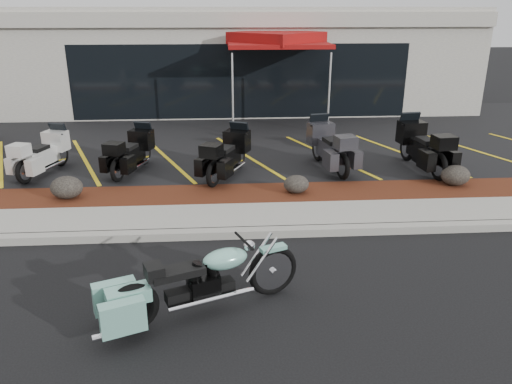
{
  "coord_description": "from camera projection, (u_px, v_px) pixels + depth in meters",
  "views": [
    {
      "loc": [
        -0.67,
        -7.52,
        4.03
      ],
      "look_at": [
        -0.08,
        1.2,
        0.77
      ],
      "focal_mm": 35.0,
      "sensor_mm": 36.0,
      "label": 1
    }
  ],
  "objects": [
    {
      "name": "boulder_left",
      "position": [
        67.0,
        187.0,
        10.64
      ],
      "size": [
        0.68,
        0.57,
        0.48
      ],
      "primitive_type": "ellipsoid",
      "color": "black",
      "rests_on": "mulch_bed"
    },
    {
      "name": "touring_grey",
      "position": [
        318.0,
        137.0,
        13.12
      ],
      "size": [
        1.24,
        2.31,
        1.28
      ],
      "primitive_type": null,
      "rotation": [
        0.0,
        0.0,
        1.76
      ],
      "color": "#2B2A2F",
      "rests_on": "upper_lot"
    },
    {
      "name": "ground",
      "position": [
        266.0,
        259.0,
        8.48
      ],
      "size": [
        90.0,
        90.0,
        0.0
      ],
      "primitive_type": "plane",
      "color": "black",
      "rests_on": "ground"
    },
    {
      "name": "touring_white",
      "position": [
        59.0,
        145.0,
        12.71
      ],
      "size": [
        1.3,
        2.08,
        1.13
      ],
      "primitive_type": null,
      "rotation": [
        0.0,
        0.0,
        1.26
      ],
      "color": "silver",
      "rests_on": "upper_lot"
    },
    {
      "name": "boulder_right",
      "position": [
        455.0,
        175.0,
        11.42
      ],
      "size": [
        0.66,
        0.55,
        0.47
      ],
      "primitive_type": "ellipsoid",
      "color": "black",
      "rests_on": "mulch_bed"
    },
    {
      "name": "touring_black_mid",
      "position": [
        239.0,
        145.0,
        12.51
      ],
      "size": [
        1.59,
        2.21,
        1.21
      ],
      "primitive_type": null,
      "rotation": [
        0.0,
        0.0,
        1.14
      ],
      "color": "black",
      "rests_on": "upper_lot"
    },
    {
      "name": "touring_black_front",
      "position": [
        144.0,
        143.0,
        12.83
      ],
      "size": [
        1.31,
        2.09,
        1.14
      ],
      "primitive_type": null,
      "rotation": [
        0.0,
        0.0,
        1.26
      ],
      "color": "black",
      "rests_on": "upper_lot"
    },
    {
      "name": "dealership_building",
      "position": [
        237.0,
        57.0,
        21.3
      ],
      "size": [
        18.0,
        8.16,
        4.0
      ],
      "color": "#99968A",
      "rests_on": "ground"
    },
    {
      "name": "hero_cruiser",
      "position": [
        273.0,
        264.0,
        7.25
      ],
      "size": [
        2.97,
        1.75,
        1.02
      ],
      "primitive_type": null,
      "rotation": [
        0.0,
        0.0,
        0.38
      ],
      "color": "#7CC1AF",
      "rests_on": "ground"
    },
    {
      "name": "boulder_mid",
      "position": [
        296.0,
        184.0,
        10.96
      ],
      "size": [
        0.56,
        0.47,
        0.4
      ],
      "primitive_type": "ellipsoid",
      "color": "black",
      "rests_on": "mulch_bed"
    },
    {
      "name": "sidewalk",
      "position": [
        259.0,
        217.0,
        9.95
      ],
      "size": [
        24.0,
        1.2,
        0.15
      ],
      "primitive_type": "cube",
      "color": "gray",
      "rests_on": "ground"
    },
    {
      "name": "popup_canopy",
      "position": [
        277.0,
        41.0,
        16.73
      ],
      "size": [
        4.13,
        4.13,
        3.08
      ],
      "rotation": [
        0.0,
        0.0,
        0.3
      ],
      "color": "silver",
      "rests_on": "upper_lot"
    },
    {
      "name": "curb",
      "position": [
        262.0,
        232.0,
        9.29
      ],
      "size": [
        24.0,
        0.25,
        0.15
      ],
      "primitive_type": "cube",
      "color": "gray",
      "rests_on": "ground"
    },
    {
      "name": "touring_black_rear",
      "position": [
        408.0,
        137.0,
        13.12
      ],
      "size": [
        1.11,
        2.34,
        1.31
      ],
      "primitive_type": null,
      "rotation": [
        0.0,
        0.0,
        1.68
      ],
      "color": "black",
      "rests_on": "upper_lot"
    },
    {
      "name": "traffic_cone",
      "position": [
        236.0,
        130.0,
        15.53
      ],
      "size": [
        0.32,
        0.32,
        0.49
      ],
      "primitive_type": "cone",
      "rotation": [
        0.0,
        0.0,
        0.08
      ],
      "color": "orange",
      "rests_on": "upper_lot"
    },
    {
      "name": "upper_lot",
      "position": [
        244.0,
        137.0,
        16.11
      ],
      "size": [
        26.0,
        9.6,
        0.15
      ],
      "primitive_type": "cube",
      "color": "black",
      "rests_on": "ground"
    },
    {
      "name": "mulch_bed",
      "position": [
        255.0,
        196.0,
        11.07
      ],
      "size": [
        24.0,
        1.2,
        0.16
      ],
      "primitive_type": "cube",
      "color": "#330C0B",
      "rests_on": "ground"
    }
  ]
}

